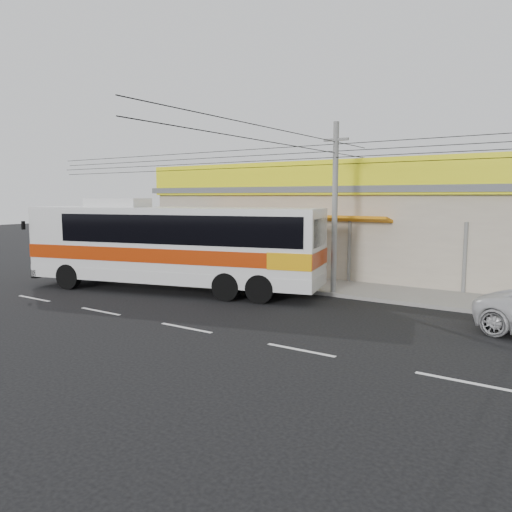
{
  "coord_description": "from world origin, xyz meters",
  "views": [
    {
      "loc": [
        10.1,
        -13.72,
        4.02
      ],
      "look_at": [
        -0.43,
        2.0,
        1.76
      ],
      "focal_mm": 35.0,
      "sensor_mm": 36.0,
      "label": 1
    }
  ],
  "objects_px": {
    "motorbike_red": "(107,258)",
    "utility_pole": "(336,153)",
    "motorbike_dark": "(113,254)",
    "coach_bus": "(176,242)"
  },
  "relations": [
    {
      "from": "motorbike_dark",
      "to": "utility_pole",
      "type": "height_order",
      "value": "utility_pole"
    },
    {
      "from": "coach_bus",
      "to": "motorbike_dark",
      "type": "relative_size",
      "value": 8.68
    },
    {
      "from": "motorbike_dark",
      "to": "utility_pole",
      "type": "bearing_deg",
      "value": -93.03
    },
    {
      "from": "coach_bus",
      "to": "utility_pole",
      "type": "height_order",
      "value": "utility_pole"
    },
    {
      "from": "motorbike_red",
      "to": "utility_pole",
      "type": "distance_m",
      "value": 14.8
    },
    {
      "from": "utility_pole",
      "to": "motorbike_red",
      "type": "bearing_deg",
      "value": 179.81
    },
    {
      "from": "motorbike_dark",
      "to": "motorbike_red",
      "type": "bearing_deg",
      "value": -137.88
    },
    {
      "from": "motorbike_red",
      "to": "utility_pole",
      "type": "xyz_separation_m",
      "value": [
        13.88,
        -0.05,
        5.14
      ]
    },
    {
      "from": "motorbike_red",
      "to": "coach_bus",
      "type": "bearing_deg",
      "value": -91.72
    },
    {
      "from": "coach_bus",
      "to": "utility_pole",
      "type": "relative_size",
      "value": 0.38
    }
  ]
}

